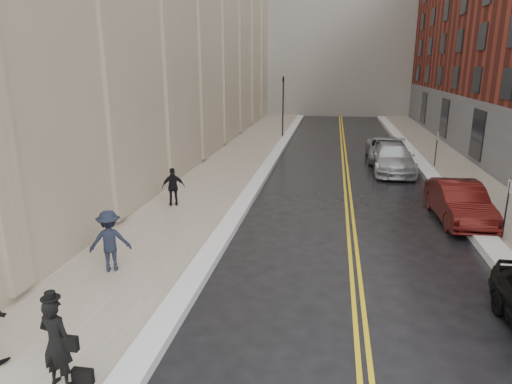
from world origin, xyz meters
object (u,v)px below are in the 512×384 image
(car_silver_far, at_px, (387,150))
(pedestrian_c, at_px, (173,187))
(car_maroon, at_px, (459,202))
(pedestrian_main, at_px, (56,343))
(car_silver_near, at_px, (393,158))
(pedestrian_b, at_px, (110,241))

(car_silver_far, bearing_deg, pedestrian_c, -129.49)
(pedestrian_c, bearing_deg, car_maroon, 158.77)
(car_silver_far, relative_size, pedestrian_main, 2.92)
(car_silver_near, relative_size, pedestrian_main, 3.03)
(pedestrian_b, distance_m, pedestrian_c, 6.60)
(pedestrian_c, bearing_deg, car_silver_near, -161.82)
(pedestrian_main, distance_m, pedestrian_c, 11.73)
(car_silver_near, bearing_deg, pedestrian_main, -111.97)
(car_maroon, bearing_deg, pedestrian_main, -133.16)
(car_silver_far, bearing_deg, car_silver_near, -89.01)
(pedestrian_main, bearing_deg, pedestrian_b, -65.43)
(pedestrian_main, height_order, pedestrian_b, pedestrian_b)
(car_silver_far, bearing_deg, pedestrian_b, -117.16)
(car_silver_far, height_order, pedestrian_b, pedestrian_b)
(car_silver_far, distance_m, pedestrian_c, 15.98)
(car_silver_far, xyz_separation_m, pedestrian_c, (-10.37, -12.15, 0.24))
(car_silver_near, bearing_deg, car_silver_far, 90.69)
(pedestrian_c, bearing_deg, pedestrian_b, 70.18)
(car_silver_near, bearing_deg, pedestrian_c, -138.35)
(pedestrian_main, bearing_deg, pedestrian_c, -72.69)
(car_silver_far, height_order, pedestrian_c, pedestrian_c)
(car_maroon, xyz_separation_m, car_silver_near, (-1.60, 8.68, 0.02))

